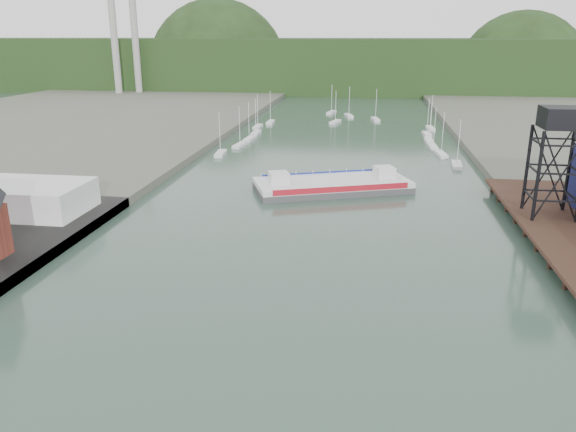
# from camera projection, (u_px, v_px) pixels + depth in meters

# --- Properties ---
(white_shed) EXTENTS (18.00, 12.00, 4.50)m
(white_shed) POSITION_uv_depth(u_px,v_px,m) (27.00, 198.00, 86.68)
(white_shed) COLOR silver
(white_shed) RESTS_ON west_quay
(lift_tower) EXTENTS (6.50, 6.50, 16.00)m
(lift_tower) POSITION_uv_depth(u_px,v_px,m) (561.00, 125.00, 79.89)
(lift_tower) COLOR black
(lift_tower) RESTS_ON east_pier
(marina_sailboats) EXTENTS (57.71, 92.65, 0.90)m
(marina_sailboats) POSITION_uv_depth(u_px,v_px,m) (342.00, 133.00, 165.10)
(marina_sailboats) COLOR silver
(marina_sailboats) RESTS_ON ground
(smokestacks) EXTENTS (11.20, 8.20, 60.00)m
(smokestacks) POSITION_uv_depth(u_px,v_px,m) (124.00, 30.00, 258.91)
(smokestacks) COLOR #999994
(smokestacks) RESTS_ON ground
(distant_hills) EXTENTS (500.00, 120.00, 80.00)m
(distant_hills) POSITION_uv_depth(u_px,v_px,m) (350.00, 67.00, 315.97)
(distant_hills) COLOR black
(distant_hills) RESTS_ON ground
(chain_ferry) EXTENTS (30.62, 20.76, 4.09)m
(chain_ferry) POSITION_uv_depth(u_px,v_px,m) (332.00, 185.00, 104.85)
(chain_ferry) COLOR #444446
(chain_ferry) RESTS_ON ground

